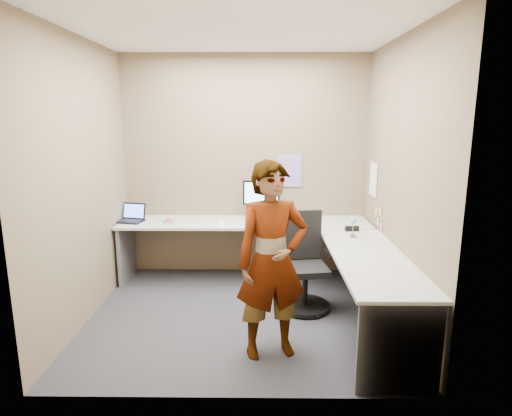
{
  "coord_description": "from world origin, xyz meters",
  "views": [
    {
      "loc": [
        0.19,
        -3.99,
        1.96
      ],
      "look_at": [
        0.15,
        0.25,
        1.05
      ],
      "focal_mm": 30.0,
      "sensor_mm": 36.0,
      "label": 1
    }
  ],
  "objects_px": {
    "office_chair": "(304,270)",
    "person": "(272,261)",
    "desk": "(283,248)",
    "monitor": "(261,195)"
  },
  "relations": [
    {
      "from": "person",
      "to": "desk",
      "type": "bearing_deg",
      "value": 66.55
    },
    {
      "from": "desk",
      "to": "office_chair",
      "type": "distance_m",
      "value": 0.33
    },
    {
      "from": "desk",
      "to": "monitor",
      "type": "height_order",
      "value": "monitor"
    },
    {
      "from": "office_chair",
      "to": "person",
      "type": "relative_size",
      "value": 0.61
    },
    {
      "from": "desk",
      "to": "person",
      "type": "height_order",
      "value": "person"
    },
    {
      "from": "person",
      "to": "monitor",
      "type": "bearing_deg",
      "value": 77.23
    },
    {
      "from": "desk",
      "to": "person",
      "type": "xyz_separation_m",
      "value": [
        -0.15,
        -1.08,
        0.23
      ]
    },
    {
      "from": "office_chair",
      "to": "person",
      "type": "height_order",
      "value": "person"
    },
    {
      "from": "monitor",
      "to": "person",
      "type": "height_order",
      "value": "person"
    },
    {
      "from": "desk",
      "to": "person",
      "type": "bearing_deg",
      "value": -97.93
    }
  ]
}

